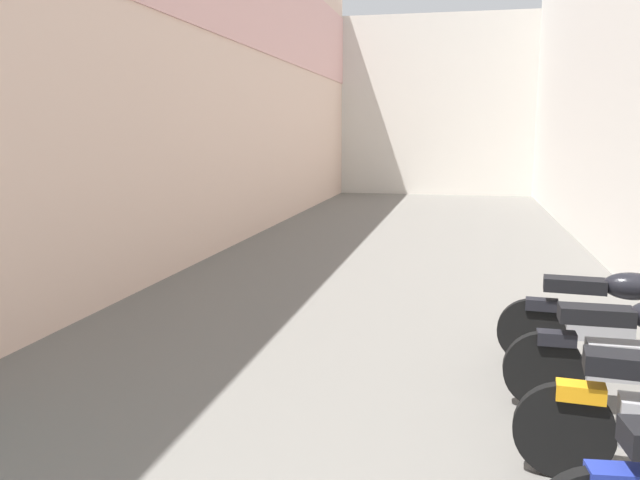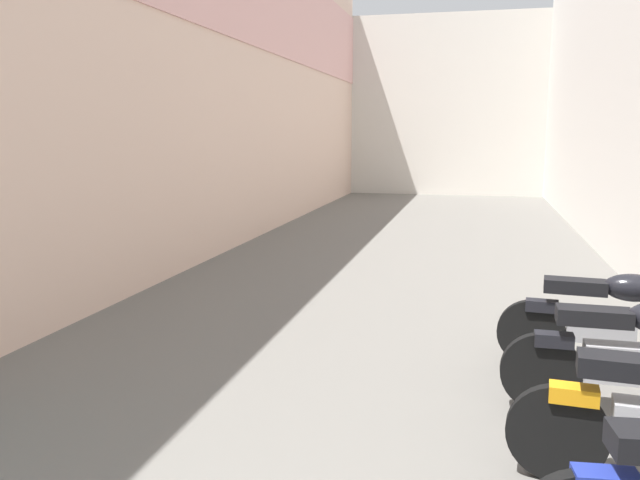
# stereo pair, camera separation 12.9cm
# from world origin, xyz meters

# --- Properties ---
(ground_plane) EXTENTS (38.74, 38.74, 0.00)m
(ground_plane) POSITION_xyz_m (0.00, 9.37, 0.00)
(ground_plane) COLOR #66635E
(building_left) EXTENTS (0.45, 22.74, 6.66)m
(building_left) POSITION_xyz_m (-3.39, 11.33, 3.37)
(building_left) COLOR beige
(building_left) RESTS_ON ground
(building_right) EXTENTS (0.45, 22.74, 7.61)m
(building_right) POSITION_xyz_m (3.40, 11.37, 3.80)
(building_right) COLOR silver
(building_right) RESTS_ON ground
(building_far_end) EXTENTS (9.39, 2.00, 5.95)m
(building_far_end) POSITION_xyz_m (0.00, 23.74, 2.98)
(building_far_end) COLOR beige
(building_far_end) RESTS_ON ground
(motorcycle_fifth) EXTENTS (1.85, 0.58, 1.04)m
(motorcycle_fifth) POSITION_xyz_m (2.26, 5.34, 0.50)
(motorcycle_fifth) COLOR black
(motorcycle_fifth) RESTS_ON ground
(motorcycle_sixth) EXTENTS (1.85, 0.58, 1.04)m
(motorcycle_sixth) POSITION_xyz_m (2.26, 6.29, 0.50)
(motorcycle_sixth) COLOR black
(motorcycle_sixth) RESTS_ON ground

